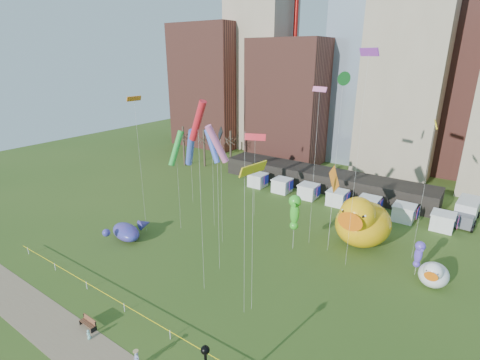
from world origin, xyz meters
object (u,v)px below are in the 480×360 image
Objects in this scene: big_duck at (362,222)px; park_bench at (88,322)px; whale_inflatable at (127,231)px; woman at (137,360)px; seahorse_green at (295,210)px; box_truck at (466,211)px; toddler at (89,334)px; small_duck at (434,274)px; seahorse_purple at (419,252)px.

big_duck is 32.15m from park_bench.
whale_inflatable is 21.84m from woman.
box_truck is at bearing 34.14° from seahorse_green.
toddler is (-7.22, -23.43, -4.84)m from seahorse_green.
seahorse_green is 23.56m from woman.
park_bench is 1.54m from toddler.
park_bench is at bearing -37.68° from whale_inflatable.
whale_inflatable is at bearing 130.75° from park_bench.
small_duck is at bearing -12.21° from seahorse_green.
woman reaches higher than park_bench.
seahorse_purple is at bearing -20.50° from big_duck.
seahorse_green reaches higher than big_duck.
seahorse_purple reaches higher than small_duck.
seahorse_purple is at bearing 33.83° from whale_inflatable.
big_duck is 8.90m from seahorse_green.
seahorse_green is 14.05m from seahorse_purple.
big_duck is 1.42× the size of whale_inflatable.
woman is at bearing 6.64° from toddler.
seahorse_purple is at bearing 54.51° from toddler.
big_duck is 10.03m from small_duck.
big_duck is 1.29× the size of seahorse_green.
park_bench is 50.76m from box_truck.
seahorse_green is 1.10× the size of whale_inflatable.
small_duck reaches higher than woman.
big_duck is at bearing -119.64° from box_truck.
whale_inflatable reaches higher than park_bench.
big_duck reaches higher than toddler.
toddler is at bearing -149.25° from seahorse_purple.
big_duck reaches higher than seahorse_purple.
woman is (-15.05, -25.67, -2.03)m from seahorse_purple.
big_duck is 5.04× the size of park_bench.
small_duck is at bearing -22.22° from big_duck.
box_truck is at bearing 88.37° from small_duck.
woman is at bearing -2.82° from park_bench.
whale_inflatable is 47.58m from box_truck.
park_bench is (-22.10, -25.18, -2.32)m from seahorse_purple.
seahorse_purple is 2.63× the size of woman.
seahorse_purple is 19.10m from box_truck.
park_bench is (10.44, -12.61, -0.51)m from whale_inflatable.
seahorse_purple is at bearing -6.85° from seahorse_green.
box_truck is at bearing 53.93° from whale_inflatable.
box_truck is at bearing 64.93° from toddler.
small_duck is (8.90, -4.24, -1.81)m from big_duck.
seahorse_green is at bearing -135.40° from big_duck.
woman is (7.04, -0.49, 0.29)m from park_bench.
box_truck is 8.14× the size of toddler.
toddler is (-20.81, -26.02, -2.37)m from seahorse_purple.
park_bench is at bearing -151.87° from seahorse_purple.
seahorse_purple is at bearing 59.72° from woman.
small_duck is 33.65m from toddler.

